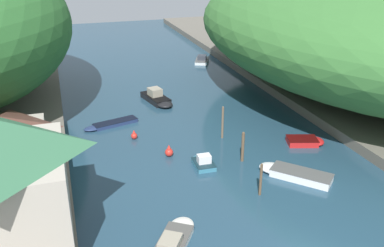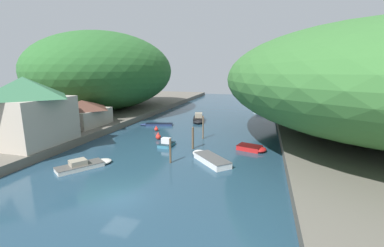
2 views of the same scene
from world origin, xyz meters
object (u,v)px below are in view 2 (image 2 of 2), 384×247
at_px(boat_white_cruiser, 253,148).
at_px(channel_buoy_near, 156,129).
at_px(boathouse_shed, 83,112).
at_px(waterfront_building, 27,110).
at_px(right_bank_cottage, 309,108).
at_px(boat_far_right_bank, 208,158).
at_px(person_on_quay, 79,126).
at_px(boat_red_skiff, 261,110).
at_px(boat_mid_channel, 155,124).
at_px(boat_open_rowboat, 198,119).
at_px(boat_navy_launch, 167,143).
at_px(channel_buoy_far, 158,136).
at_px(boat_cabin_cruiser, 85,165).

distance_m(boat_white_cruiser, channel_buoy_near, 17.91).
bearing_deg(boat_white_cruiser, boathouse_shed, -79.00).
height_order(waterfront_building, boathouse_shed, waterfront_building).
bearing_deg(waterfront_building, right_bank_cottage, 35.70).
bearing_deg(boat_far_right_bank, person_on_quay, 126.75).
bearing_deg(waterfront_building, channel_buoy_near, 52.27).
relative_size(waterfront_building, boat_red_skiff, 1.72).
distance_m(boat_mid_channel, channel_buoy_near, 4.70).
distance_m(boathouse_shed, boat_white_cruiser, 28.84).
distance_m(boathouse_shed, boat_open_rowboat, 21.86).
distance_m(boat_far_right_bank, boat_navy_launch, 8.13).
bearing_deg(channel_buoy_far, person_on_quay, -164.14).
height_order(boat_mid_channel, boat_red_skiff, boat_red_skiff).
relative_size(boat_far_right_bank, boat_open_rowboat, 0.94).
bearing_deg(boat_red_skiff, boat_cabin_cruiser, -87.22).
xyz_separation_m(boat_white_cruiser, channel_buoy_far, (-14.15, 1.69, 0.16)).
bearing_deg(boat_open_rowboat, boat_red_skiff, -137.99).
bearing_deg(boat_red_skiff, boat_open_rowboat, -100.61).
distance_m(boat_navy_launch, person_on_quay, 14.13).
xyz_separation_m(waterfront_building, boat_cabin_cruiser, (10.70, -3.12, -5.16)).
relative_size(right_bank_cottage, boat_mid_channel, 1.18).
distance_m(waterfront_building, boat_white_cruiser, 29.53).
xyz_separation_m(boat_white_cruiser, boat_navy_launch, (-11.63, -1.03, 0.06)).
relative_size(waterfront_building, person_on_quay, 5.60).
height_order(boat_open_rowboat, person_on_quay, person_on_quay).
xyz_separation_m(waterfront_building, boat_white_cruiser, (27.95, 8.00, -5.17)).
height_order(waterfront_building, channel_buoy_far, waterfront_building).
xyz_separation_m(boat_white_cruiser, boat_red_skiff, (0.45, 34.14, 0.08)).
height_order(boat_far_right_bank, channel_buoy_near, channel_buoy_near).
xyz_separation_m(boat_mid_channel, boat_white_cruiser, (18.69, -10.84, 0.10)).
bearing_deg(person_on_quay, boat_open_rowboat, -37.30).
height_order(boat_cabin_cruiser, person_on_quay, person_on_quay).
bearing_deg(boathouse_shed, boat_white_cruiser, -6.06).
bearing_deg(boat_open_rowboat, waterfront_building, 43.34).
height_order(right_bank_cottage, boat_far_right_bank, right_bank_cottage).
relative_size(boat_open_rowboat, person_on_quay, 3.83).
xyz_separation_m(boat_far_right_bank, boat_cabin_cruiser, (-12.45, -5.68, -0.03)).
bearing_deg(channel_buoy_near, waterfront_building, -127.73).
distance_m(right_bank_cottage, channel_buoy_far, 29.17).
distance_m(boat_cabin_cruiser, boat_mid_channel, 22.02).
bearing_deg(boat_mid_channel, boat_navy_launch, -164.66).
bearing_deg(boat_open_rowboat, boat_cabin_cruiser, 65.40).
distance_m(waterfront_building, boat_red_skiff, 51.08).
bearing_deg(boat_far_right_bank, boat_open_rowboat, 64.51).
distance_m(boat_cabin_cruiser, person_on_quay, 12.84).
height_order(boat_far_right_bank, boat_red_skiff, boat_red_skiff).
bearing_deg(right_bank_cottage, boat_white_cruiser, -116.37).
height_order(waterfront_building, boat_red_skiff, waterfront_building).
relative_size(boat_mid_channel, person_on_quay, 3.79).
bearing_deg(boathouse_shed, channel_buoy_near, 16.81).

